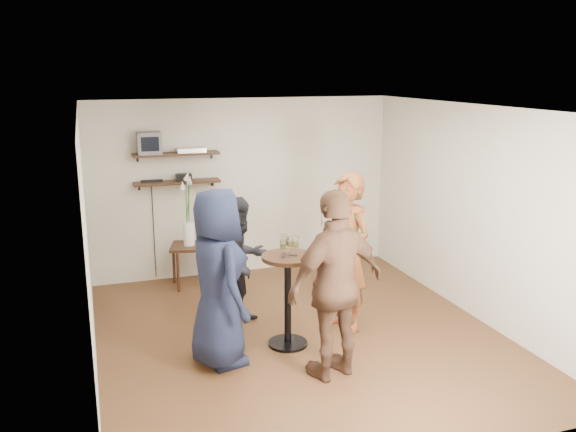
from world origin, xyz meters
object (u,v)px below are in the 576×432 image
object	(u,v)px
crt_monitor	(149,143)
person_brown	(336,285)
person_dark	(240,262)
person_navy	(218,278)
dvd_deck	(191,150)
drinks_table	(288,288)
radio	(184,177)
side_table	(190,252)
person_plaid	(347,253)

from	to	relation	value
crt_monitor	person_brown	bearing A→B (deg)	-67.41
person_dark	person_brown	bearing A→B (deg)	-94.15
person_navy	person_brown	distance (m)	1.22
dvd_deck	drinks_table	size ratio (longest dim) A/B	0.38
drinks_table	person_navy	size ratio (longest dim) A/B	0.56
radio	side_table	xyz separation A→B (m)	(-0.00, -0.29, -1.02)
crt_monitor	person_navy	size ratio (longest dim) A/B	0.17
side_table	person_dark	size ratio (longest dim) A/B	0.40
person_dark	person_navy	size ratio (longest dim) A/B	0.84
crt_monitor	person_dark	bearing A→B (deg)	-65.60
person_plaid	person_dark	distance (m)	1.27
dvd_deck	person_dark	bearing A→B (deg)	-82.30
radio	side_table	bearing A→B (deg)	-90.90
dvd_deck	crt_monitor	bearing A→B (deg)	180.00
person_dark	radio	bearing A→B (deg)	76.65
drinks_table	person_plaid	distance (m)	0.87
person_dark	person_brown	distance (m)	1.66
person_brown	crt_monitor	bearing A→B (deg)	-83.70
dvd_deck	radio	distance (m)	0.40
person_plaid	person_navy	size ratio (longest dim) A/B	1.00
radio	side_table	distance (m)	1.06
person_navy	side_table	bearing A→B (deg)	-13.87
person_plaid	person_dark	xyz separation A→B (m)	(-1.14, 0.53, -0.15)
radio	person_navy	distance (m)	2.77
dvd_deck	side_table	world-z (taller)	dvd_deck
drinks_table	person_navy	world-z (taller)	person_navy
person_dark	side_table	bearing A→B (deg)	78.95
person_plaid	person_dark	world-z (taller)	person_plaid
person_navy	person_brown	xyz separation A→B (m)	(1.04, -0.63, 0.02)
crt_monitor	person_brown	xyz separation A→B (m)	(1.39, -3.34, -1.07)
crt_monitor	drinks_table	distance (m)	3.10
side_table	person_navy	bearing A→B (deg)	-92.51
person_navy	person_brown	world-z (taller)	person_brown
person_brown	person_dark	bearing A→B (deg)	-85.85
dvd_deck	radio	bearing A→B (deg)	180.00
crt_monitor	side_table	xyz separation A→B (m)	(0.45, -0.29, -1.52)
person_dark	person_navy	world-z (taller)	person_navy
side_table	person_brown	size ratio (longest dim) A/B	0.32
crt_monitor	person_dark	xyz separation A→B (m)	(0.81, -1.79, -1.24)
side_table	person_navy	world-z (taller)	person_navy
person_plaid	radio	bearing A→B (deg)	-162.82
side_table	person_plaid	size ratio (longest dim) A/B	0.33
person_dark	person_navy	bearing A→B (deg)	-141.62
crt_monitor	radio	xyz separation A→B (m)	(0.46, 0.00, -0.50)
dvd_deck	person_dark	world-z (taller)	dvd_deck
person_navy	radio	bearing A→B (deg)	-13.69
side_table	crt_monitor	bearing A→B (deg)	146.96
person_navy	person_dark	bearing A→B (deg)	-38.38
crt_monitor	drinks_table	xyz separation A→B (m)	(1.16, -2.54, -1.35)
dvd_deck	drinks_table	distance (m)	2.88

